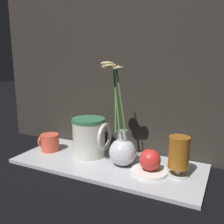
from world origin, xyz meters
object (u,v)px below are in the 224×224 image
vase_with_flowers (123,147)px  ceramic_pitcher (90,136)px  yellow_mug (49,142)px  orange_fruit (150,160)px  tea_glass (179,154)px

vase_with_flowers → ceramic_pitcher: 0.15m
yellow_mug → orange_fruit: (0.42, -0.02, 0.01)m
vase_with_flowers → yellow_mug: (-0.32, -0.00, -0.03)m
vase_with_flowers → orange_fruit: (0.10, -0.02, -0.02)m
yellow_mug → vase_with_flowers: bearing=0.5°
yellow_mug → tea_glass: bearing=0.2°
yellow_mug → ceramic_pitcher: ceramic_pitcher is taller
vase_with_flowers → tea_glass: 0.19m
tea_glass → ceramic_pitcher: bearing=175.8°
yellow_mug → orange_fruit: orange_fruit is taller
tea_glass → vase_with_flowers: bearing=179.8°
yellow_mug → orange_fruit: 0.42m
vase_with_flowers → orange_fruit: 0.11m
tea_glass → orange_fruit: size_ratio=1.66×
vase_with_flowers → ceramic_pitcher: bearing=170.6°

